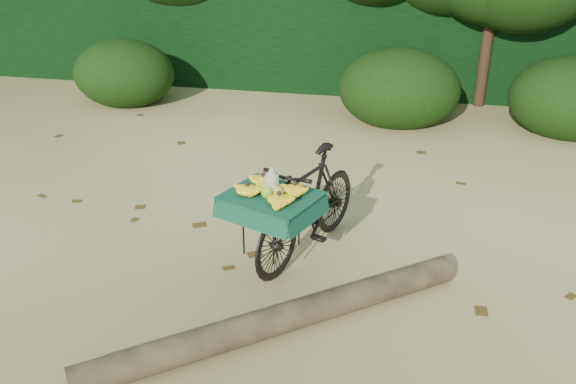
# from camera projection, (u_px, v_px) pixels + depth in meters

# --- Properties ---
(ground) EXTENTS (80.00, 80.00, 0.00)m
(ground) POSITION_uv_depth(u_px,v_px,m) (221.00, 251.00, 5.95)
(ground) COLOR #D2BC70
(ground) RESTS_ON ground
(vendor_bicycle) EXTENTS (1.22, 1.86, 1.04)m
(vendor_bicycle) POSITION_uv_depth(u_px,v_px,m) (307.00, 205.00, 5.68)
(vendor_bicycle) COLOR black
(vendor_bicycle) RESTS_ON ground
(fallen_log) EXTENTS (2.70, 2.19, 0.23)m
(fallen_log) POSITION_uv_depth(u_px,v_px,m) (282.00, 319.00, 4.79)
(fallen_log) COLOR brown
(fallen_log) RESTS_ON ground
(hedge_backdrop) EXTENTS (26.00, 1.80, 1.80)m
(hedge_backdrop) POSITION_uv_depth(u_px,v_px,m) (322.00, 33.00, 11.12)
(hedge_backdrop) COLOR black
(hedge_backdrop) RESTS_ON ground
(bush_clumps) EXTENTS (8.80, 1.70, 0.90)m
(bush_clumps) POSITION_uv_depth(u_px,v_px,m) (334.00, 89.00, 9.46)
(bush_clumps) COLOR black
(bush_clumps) RESTS_ON ground
(leaf_litter) EXTENTS (7.00, 7.30, 0.01)m
(leaf_litter) POSITION_uv_depth(u_px,v_px,m) (239.00, 219.00, 6.52)
(leaf_litter) COLOR #493513
(leaf_litter) RESTS_ON ground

